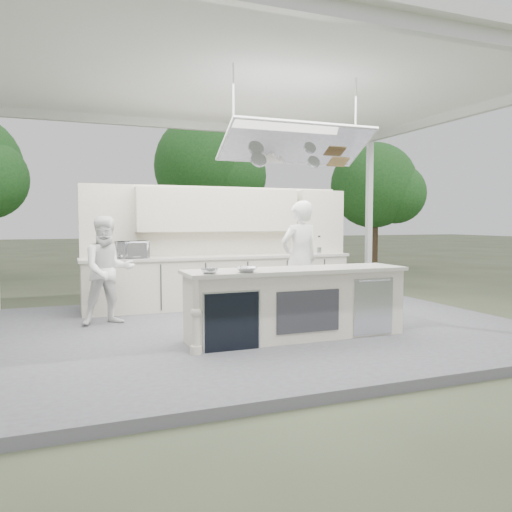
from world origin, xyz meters
name	(u,v)px	position (x,y,z in m)	size (l,w,h in m)	color
ground	(259,333)	(0.00, 0.00, 0.00)	(90.00, 90.00, 0.00)	#515A3E
stage_deck	(259,329)	(0.00, 0.00, 0.06)	(8.00, 6.00, 0.12)	slate
tent	(259,86)	(0.00, -0.01, 3.71)	(8.20, 6.20, 3.86)	white
demo_island	(295,303)	(0.18, -0.91, 0.60)	(3.10, 0.79, 0.95)	beige
back_counter	(222,281)	(0.00, 1.90, 0.60)	(5.08, 0.72, 0.95)	beige
back_wall_unit	(240,228)	(0.44, 2.11, 1.57)	(5.05, 0.48, 2.25)	beige
tree_cluster	(146,173)	(-0.16, 9.77, 3.29)	(19.55, 9.40, 5.85)	#4F3627
head_chef	(299,260)	(0.84, 0.31, 1.08)	(0.70, 0.46, 1.92)	white
sous_chef	(108,270)	(-2.12, 0.95, 0.95)	(0.81, 0.63, 1.67)	white
toaster_oven	(132,250)	(-1.65, 1.84, 1.22)	(0.53, 0.36, 0.30)	silver
bowl_large	(247,270)	(-0.62, -1.15, 1.10)	(0.27, 0.27, 0.07)	silver
bowl_small	(209,271)	(-1.10, -1.15, 1.10)	(0.21, 0.21, 0.07)	silver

